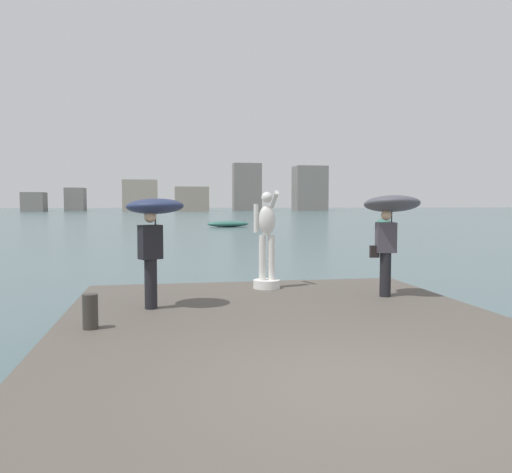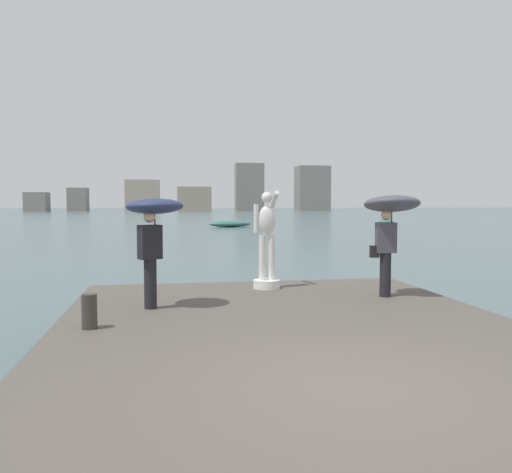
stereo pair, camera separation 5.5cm
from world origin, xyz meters
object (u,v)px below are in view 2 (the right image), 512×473
object	(u,v)px
statue_white_figure	(267,247)
boat_far	(386,223)
onlooker_left	(153,220)
onlooker_right	(390,215)
boat_mid	(230,224)
mooring_bollard	(89,311)

from	to	relation	value
statue_white_figure	boat_far	world-z (taller)	statue_white_figure
onlooker_left	onlooker_right	xyz separation A→B (m)	(4.60, 0.37, 0.08)
statue_white_figure	onlooker_left	size ratio (longest dim) A/B	1.09
onlooker_right	boat_far	xyz separation A→B (m)	(16.26, 37.35, -1.64)
boat_mid	boat_far	bearing A→B (deg)	-7.48
statue_white_figure	boat_far	distance (m)	40.43
onlooker_left	boat_mid	size ratio (longest dim) A/B	0.46
statue_white_figure	boat_far	size ratio (longest dim) A/B	0.43
onlooker_right	mooring_bollard	distance (m)	5.96
statue_white_figure	boat_mid	size ratio (longest dim) A/B	0.50
onlooker_right	mooring_bollard	xyz separation A→B (m)	(-5.51, -1.80, -1.38)
onlooker_left	mooring_bollard	bearing A→B (deg)	-122.60
mooring_bollard	boat_mid	xyz separation A→B (m)	(7.02, 41.08, -0.37)
onlooker_left	mooring_bollard	world-z (taller)	onlooker_left
onlooker_left	boat_far	size ratio (longest dim) A/B	0.39
statue_white_figure	boat_far	xyz separation A→B (m)	(18.49, 35.94, -0.91)
mooring_bollard	boat_mid	distance (m)	41.68
boat_far	onlooker_right	bearing A→B (deg)	-113.53
boat_mid	boat_far	distance (m)	14.88
statue_white_figure	mooring_bollard	bearing A→B (deg)	-135.77
statue_white_figure	onlooker_left	world-z (taller)	statue_white_figure
statue_white_figure	boat_mid	xyz separation A→B (m)	(3.73, 37.88, -1.01)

